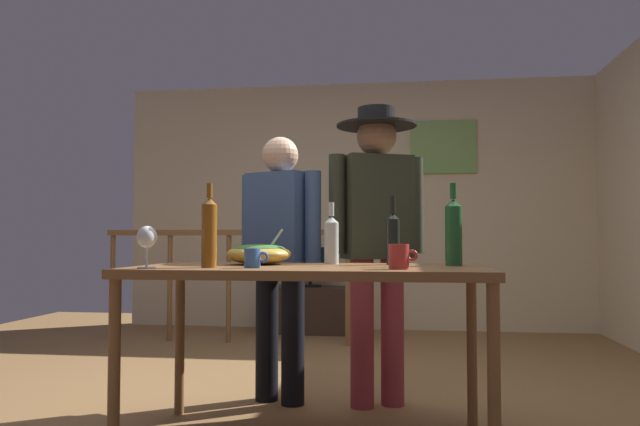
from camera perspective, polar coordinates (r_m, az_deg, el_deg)
ground_plane at (r=3.49m, az=-0.41°, el=-17.81°), size 7.68×7.68×0.00m
back_wall at (r=6.31m, az=3.42°, el=0.72°), size 4.85×0.10×2.54m
framed_picture at (r=6.31m, az=11.54°, el=6.11°), size 0.66×0.03×0.54m
stair_railing at (r=5.41m, az=-4.31°, el=-5.44°), size 2.30×0.10×1.05m
tv_console at (r=6.04m, az=-0.94°, el=-9.10°), size 0.90×0.40×0.45m
flat_screen_tv at (r=5.98m, az=-0.98°, el=-4.76°), size 0.49×0.12×0.39m
serving_table at (r=2.77m, az=-0.93°, el=-6.51°), size 1.59×0.82×0.80m
salad_bowl at (r=2.96m, az=-5.80°, el=-3.78°), size 0.31×0.31×0.17m
wine_glass at (r=2.65m, az=-16.01°, el=-2.34°), size 0.08×0.08×0.18m
wine_bottle_amber at (r=2.68m, az=-10.39°, el=-1.71°), size 0.07×0.07×0.37m
wine_bottle_dark at (r=2.96m, az=6.90°, el=-2.29°), size 0.06×0.06×0.33m
wine_bottle_clear at (r=3.00m, az=1.08°, el=-2.45°), size 0.07×0.07×0.31m
wine_bottle_green at (r=2.89m, az=12.48°, el=-1.66°), size 0.08×0.08×0.39m
mug_red at (r=2.52m, az=7.49°, el=-4.10°), size 0.12×0.08×0.10m
mug_blue at (r=2.63m, az=-6.34°, el=-4.24°), size 0.11×0.07×0.08m
person_standing_left at (r=3.46m, az=-3.79°, el=-3.27°), size 0.50×0.34×1.51m
person_standing_right at (r=3.40m, az=5.38°, el=-1.30°), size 0.52×0.45×1.66m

